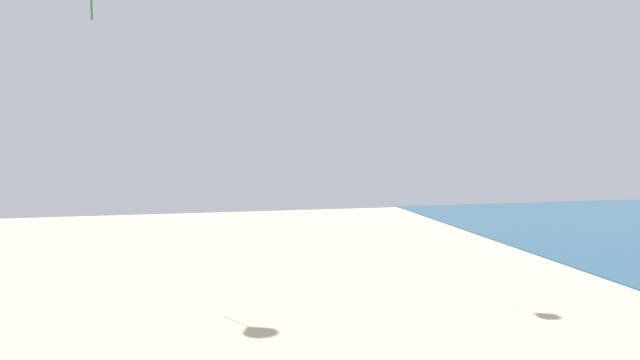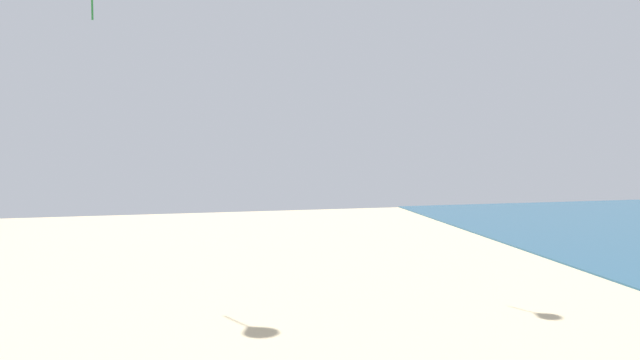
# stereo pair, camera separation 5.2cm
# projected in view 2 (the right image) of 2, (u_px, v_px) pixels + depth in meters

# --- Properties ---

